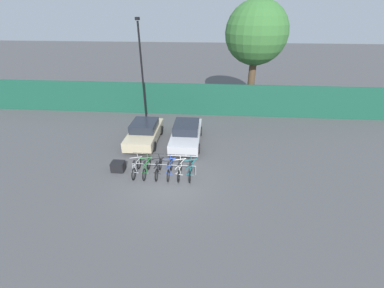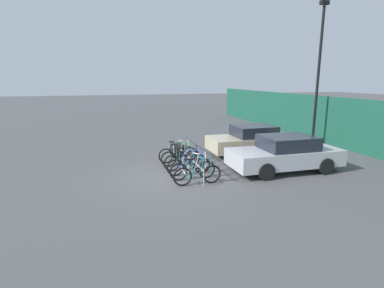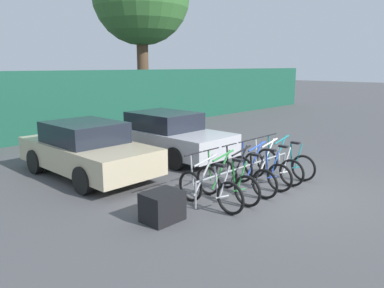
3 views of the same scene
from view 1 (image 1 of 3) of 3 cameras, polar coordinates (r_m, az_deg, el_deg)
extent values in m
plane|color=#4C4C4F|center=(13.54, -4.89, -8.20)|extent=(120.00, 120.00, 0.00)
cube|color=#19513D|center=(21.41, -1.01, 9.90)|extent=(36.00, 0.16, 2.62)
cylinder|color=gray|center=(13.85, -6.31, -4.61)|extent=(3.44, 0.04, 0.04)
cylinder|color=gray|center=(14.40, -13.02, -5.14)|extent=(0.04, 0.04, 0.55)
cylinder|color=gray|center=(13.80, 0.81, -5.91)|extent=(0.04, 0.04, 0.55)
torus|color=black|center=(13.76, -12.83, -6.54)|extent=(0.06, 0.66, 0.66)
torus|color=black|center=(14.60, -11.69, -4.22)|extent=(0.06, 0.66, 0.66)
cylinder|color=#B7B7BC|center=(14.13, -12.20, -3.91)|extent=(0.60, 0.04, 0.76)
cylinder|color=#B7B7BC|center=(13.93, -12.38, -2.95)|extent=(0.68, 0.04, 0.16)
cylinder|color=#B7B7BC|center=(13.90, -12.54, -4.85)|extent=(0.14, 0.04, 0.63)
cylinder|color=#B7B7BC|center=(13.72, -12.78, -5.22)|extent=(0.32, 0.03, 0.58)
cylinder|color=#B7B7BC|center=(13.93, -12.59, -6.16)|extent=(0.40, 0.03, 0.08)
cylinder|color=#B7B7BC|center=(14.39, -11.87, -3.15)|extent=(0.12, 0.04, 0.69)
cylinder|color=black|center=(14.17, -12.05, -1.97)|extent=(0.52, 0.03, 0.03)
cube|color=black|center=(13.64, -12.80, -3.86)|extent=(0.10, 0.22, 0.05)
torus|color=black|center=(13.62, -10.57, -6.70)|extent=(0.06, 0.66, 0.66)
torus|color=black|center=(14.46, -9.57, -4.35)|extent=(0.06, 0.66, 0.66)
cylinder|color=#288438|center=(13.99, -10.01, -4.04)|extent=(0.60, 0.04, 0.76)
cylinder|color=#288438|center=(13.79, -10.17, -3.07)|extent=(0.68, 0.04, 0.16)
cylinder|color=#288438|center=(13.75, -10.32, -4.99)|extent=(0.14, 0.04, 0.63)
cylinder|color=#288438|center=(13.58, -10.53, -5.36)|extent=(0.32, 0.03, 0.58)
cylinder|color=#288438|center=(13.79, -10.36, -6.32)|extent=(0.40, 0.03, 0.08)
cylinder|color=#288438|center=(14.24, -9.71, -3.27)|extent=(0.12, 0.04, 0.69)
cylinder|color=black|center=(14.03, -9.87, -2.08)|extent=(0.52, 0.03, 0.03)
cube|color=black|center=(13.49, -10.53, -4.00)|extent=(0.10, 0.22, 0.05)
torus|color=black|center=(13.47, -7.93, -6.88)|extent=(0.06, 0.66, 0.66)
torus|color=black|center=(14.32, -7.08, -4.49)|extent=(0.06, 0.66, 0.66)
cylinder|color=black|center=(13.85, -7.44, -4.18)|extent=(0.60, 0.04, 0.76)
cylinder|color=black|center=(13.64, -7.56, -3.20)|extent=(0.68, 0.04, 0.16)
cylinder|color=black|center=(13.61, -7.70, -5.15)|extent=(0.14, 0.04, 0.63)
cylinder|color=black|center=(13.43, -7.88, -5.52)|extent=(0.32, 0.03, 0.58)
cylinder|color=black|center=(13.65, -7.75, -6.49)|extent=(0.40, 0.03, 0.08)
cylinder|color=black|center=(14.11, -7.19, -3.40)|extent=(0.12, 0.04, 0.69)
cylinder|color=black|center=(13.89, -7.31, -2.20)|extent=(0.52, 0.03, 0.03)
cube|color=black|center=(13.35, -7.87, -4.15)|extent=(0.10, 0.22, 0.05)
torus|color=black|center=(13.36, -5.32, -7.04)|extent=(0.06, 0.66, 0.66)
torus|color=black|center=(14.22, -4.63, -4.62)|extent=(0.06, 0.66, 0.66)
cylinder|color=#284CB7|center=(13.74, -4.91, -4.32)|extent=(0.60, 0.04, 0.76)
cylinder|color=#284CB7|center=(13.54, -5.00, -3.33)|extent=(0.68, 0.04, 0.16)
cylinder|color=#284CB7|center=(13.50, -5.13, -5.29)|extent=(0.14, 0.04, 0.63)
cylinder|color=#284CB7|center=(13.32, -5.27, -5.67)|extent=(0.32, 0.03, 0.58)
cylinder|color=#284CB7|center=(13.54, -5.17, -6.64)|extent=(0.40, 0.03, 0.08)
cylinder|color=#284CB7|center=(14.00, -4.71, -3.52)|extent=(0.12, 0.04, 0.69)
cylinder|color=black|center=(13.78, -4.79, -2.32)|extent=(0.52, 0.03, 0.03)
cube|color=black|center=(13.24, -5.25, -4.28)|extent=(0.10, 0.22, 0.05)
torus|color=black|center=(13.29, -2.99, -7.17)|extent=(0.06, 0.66, 0.66)
torus|color=black|center=(14.15, -2.45, -4.72)|extent=(0.06, 0.66, 0.66)
cylinder|color=silver|center=(13.67, -2.66, -4.43)|extent=(0.60, 0.04, 0.76)
cylinder|color=silver|center=(13.46, -2.72, -3.43)|extent=(0.68, 0.04, 0.16)
cylinder|color=silver|center=(13.42, -2.83, -5.41)|extent=(0.14, 0.04, 0.63)
cylinder|color=silver|center=(13.24, -2.94, -5.79)|extent=(0.32, 0.03, 0.58)
cylinder|color=silver|center=(13.46, -2.88, -6.77)|extent=(0.40, 0.03, 0.08)
cylinder|color=silver|center=(13.93, -2.50, -3.62)|extent=(0.12, 0.04, 0.69)
cylinder|color=black|center=(13.71, -2.55, -2.42)|extent=(0.52, 0.03, 0.03)
cube|color=black|center=(13.16, -2.92, -4.40)|extent=(0.10, 0.22, 0.05)
torus|color=black|center=(13.23, -0.47, -7.29)|extent=(0.06, 0.66, 0.66)
torus|color=black|center=(14.10, -0.10, -4.83)|extent=(0.06, 0.66, 0.66)
cylinder|color=#197A7F|center=(13.62, -0.23, -4.54)|extent=(0.60, 0.04, 0.76)
cylinder|color=#197A7F|center=(13.41, -0.25, -3.54)|extent=(0.68, 0.04, 0.16)
cylinder|color=#197A7F|center=(13.37, -0.35, -5.53)|extent=(0.14, 0.04, 0.63)
cylinder|color=#197A7F|center=(13.19, -0.42, -5.92)|extent=(0.32, 0.03, 0.58)
cylinder|color=#197A7F|center=(13.41, -0.40, -6.89)|extent=(0.40, 0.03, 0.08)
cylinder|color=#197A7F|center=(13.88, -0.11, -3.73)|extent=(0.12, 0.04, 0.69)
cylinder|color=black|center=(13.65, -0.13, -2.52)|extent=(0.52, 0.03, 0.03)
cube|color=black|center=(13.11, -0.39, -4.51)|extent=(0.10, 0.22, 0.05)
cube|color=#C1B28E|center=(17.31, -10.49, 2.19)|extent=(1.80, 4.12, 0.62)
cube|color=#1E232D|center=(17.17, -10.57, 4.05)|extent=(1.58, 1.89, 0.52)
cylinder|color=black|center=(18.68, -12.08, 3.18)|extent=(0.20, 0.64, 0.64)
cylinder|color=black|center=(18.27, -6.92, 3.05)|extent=(0.20, 0.64, 0.64)
cylinder|color=black|center=(16.65, -14.25, -0.28)|extent=(0.20, 0.64, 0.64)
cylinder|color=black|center=(16.19, -8.50, -0.52)|extent=(0.20, 0.64, 0.64)
cube|color=#B7B7BC|center=(16.84, -1.26, 1.92)|extent=(1.80, 4.37, 0.62)
cube|color=#1E232D|center=(16.70, -1.25, 3.84)|extent=(1.58, 2.01, 0.52)
cylinder|color=black|center=(18.18, -3.54, 3.08)|extent=(0.20, 0.64, 0.64)
cylinder|color=black|center=(18.03, 1.86, 2.89)|extent=(0.20, 0.64, 0.64)
cylinder|color=black|center=(15.95, -4.77, -0.77)|extent=(0.20, 0.64, 0.64)
cylinder|color=black|center=(15.77, 1.37, -1.02)|extent=(0.20, 0.64, 0.64)
cylinder|color=black|center=(20.45, -10.99, 15.15)|extent=(0.14, 0.14, 7.17)
cube|color=black|center=(19.98, -12.06, 25.61)|extent=(0.24, 0.44, 0.20)
cube|color=black|center=(14.70, -16.09, -4.82)|extent=(0.70, 0.56, 0.55)
cylinder|color=brown|center=(23.02, 12.95, 12.84)|extent=(0.58, 0.58, 4.41)
sphere|color=#387033|center=(22.35, 14.13, 22.83)|extent=(4.87, 4.87, 4.87)
camera|label=2|loc=(12.67, 45.54, -1.23)|focal=28.00mm
camera|label=3|loc=(12.56, -44.45, -5.06)|focal=35.00mm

